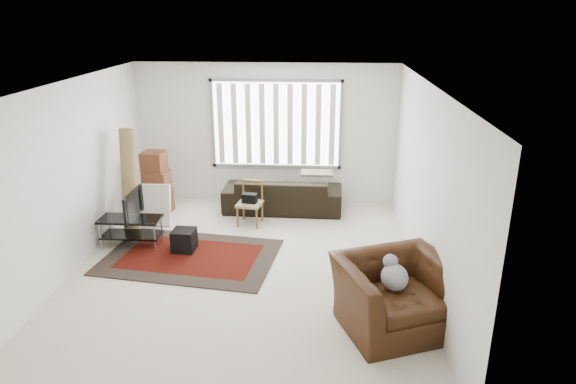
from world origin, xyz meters
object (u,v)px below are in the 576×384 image
tv_stand (131,226)px  side_chair (250,201)px  armchair (396,290)px  moving_boxes (157,185)px  sofa (283,189)px

tv_stand → side_chair: (1.78, 1.04, 0.08)m
tv_stand → side_chair: 2.06m
armchair → moving_boxes: bearing=117.8°
sofa → side_chair: size_ratio=2.86×
sofa → side_chair: (-0.52, -0.71, 0.01)m
side_chair → armchair: size_ratio=0.47×
tv_stand → moving_boxes: moving_boxes is taller
moving_boxes → side_chair: (1.80, -0.42, -0.12)m
moving_boxes → armchair: bearing=-41.0°
moving_boxes → side_chair: 1.85m
side_chair → moving_boxes: bearing=176.3°
tv_stand → armchair: (3.94, -1.98, 0.14)m
sofa → side_chair: 0.88m
tv_stand → side_chair: side_chair is taller
tv_stand → sofa: bearing=37.1°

